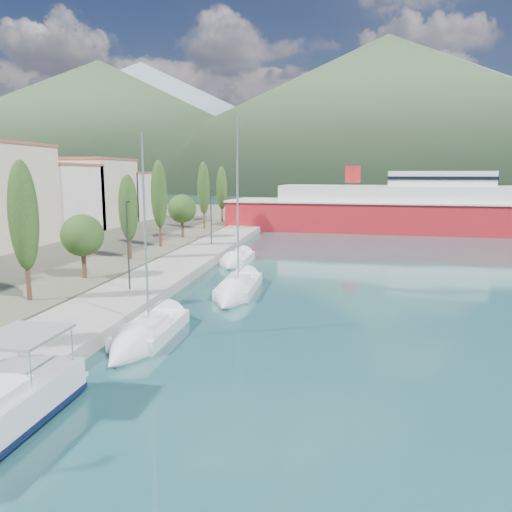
# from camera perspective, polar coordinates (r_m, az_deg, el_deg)

# --- Properties ---
(ground) EXTENTS (1400.00, 1400.00, 0.00)m
(ground) POSITION_cam_1_polar(r_m,az_deg,el_deg) (137.28, 7.25, 5.70)
(ground) COLOR #1F4C4F
(quay) EXTENTS (5.00, 88.00, 0.80)m
(quay) POSITION_cam_1_polar(r_m,az_deg,el_deg) (45.93, -8.68, -1.11)
(quay) COLOR gray
(quay) RESTS_ON ground
(hills_far) EXTENTS (1480.00, 900.00, 180.00)m
(hills_far) POSITION_cam_1_polar(r_m,az_deg,el_deg) (653.14, 21.86, 14.78)
(hills_far) COLOR gray
(hills_far) RESTS_ON ground
(hills_near) EXTENTS (1010.00, 520.00, 115.00)m
(hills_near) POSITION_cam_1_polar(r_m,az_deg,el_deg) (402.40, 23.45, 14.42)
(hills_near) COLOR #34482D
(hills_near) RESTS_ON ground
(town_buildings) EXTENTS (9.20, 69.20, 11.30)m
(town_buildings) POSITION_cam_1_polar(r_m,az_deg,el_deg) (65.44, -25.32, 5.77)
(town_buildings) COLOR beige
(town_buildings) RESTS_ON land_strip
(tree_row) EXTENTS (3.56, 65.36, 10.10)m
(tree_row) POSITION_cam_1_polar(r_m,az_deg,el_deg) (53.12, -12.08, 5.80)
(tree_row) COLOR #47301E
(tree_row) RESTS_ON land_strip
(lamp_posts) EXTENTS (0.15, 45.06, 6.06)m
(lamp_posts) POSITION_cam_1_polar(r_m,az_deg,el_deg) (35.33, -14.25, 1.62)
(lamp_posts) COLOR #2D2D33
(lamp_posts) RESTS_ON quay
(sailboat_near) EXTENTS (2.45, 8.13, 11.67)m
(sailboat_near) POSITION_cam_1_polar(r_m,az_deg,el_deg) (26.10, -13.46, -9.58)
(sailboat_near) COLOR silver
(sailboat_near) RESTS_ON ground
(sailboat_mid) EXTENTS (2.60, 9.49, 13.61)m
(sailboat_mid) POSITION_cam_1_polar(r_m,az_deg,el_deg) (35.20, -2.61, -4.35)
(sailboat_mid) COLOR silver
(sailboat_mid) RESTS_ON ground
(sailboat_far) EXTENTS (2.47, 7.51, 11.01)m
(sailboat_far) POSITION_cam_1_polar(r_m,az_deg,el_deg) (47.72, -2.50, -0.72)
(sailboat_far) COLOR silver
(sailboat_far) RESTS_ON ground
(ferry) EXTENTS (52.99, 15.00, 10.39)m
(ferry) POSITION_cam_1_polar(r_m,az_deg,el_deg) (78.70, 16.30, 5.00)
(ferry) COLOR #AD181F
(ferry) RESTS_ON ground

